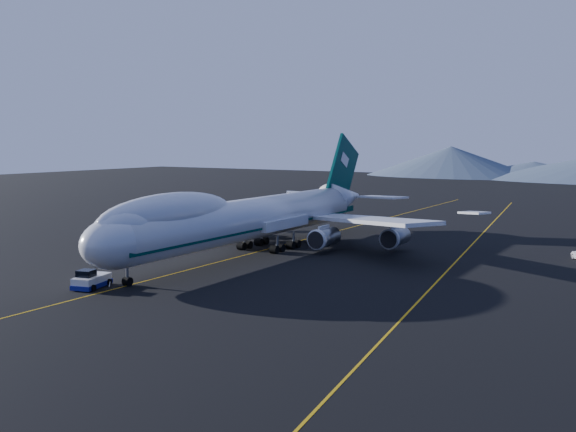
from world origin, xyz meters
The scene contains 5 objects.
ground centered at (0.00, 0.00, 0.00)m, with size 500.00×500.00×0.00m, color black.
taxiway_line_main centered at (0.00, 0.00, 0.01)m, with size 0.25×220.00×0.01m, color #D39D0C.
taxiway_line_side centered at (30.00, 10.00, 0.01)m, with size 0.25×200.00×0.01m, color #D39D0C.
boeing_747 centered at (0.00, 0.03, 5.81)m, with size 59.62×72.43×19.37m.
pushback_tug centered at (-3.00, -29.50, 0.72)m, with size 4.03×5.75×2.28m.
Camera 1 is at (57.91, -82.40, 17.93)m, focal length 40.00 mm.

